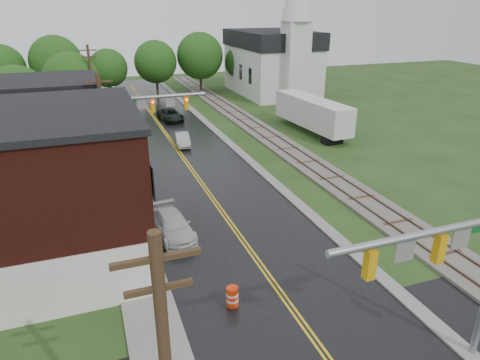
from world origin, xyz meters
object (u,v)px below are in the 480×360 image
construction_barrel (232,297)px  semi_trailer (313,113)px  tree_left_c (20,97)px  tree_left_e (73,82)px  utility_pole_b (105,137)px  traffic_signal_far (144,113)px  utility_pole_c (92,84)px  pickup_white (172,225)px  traffic_signal_near (454,258)px  church (275,56)px  suv_dark (171,115)px  sedan_silver (182,140)px

construction_barrel → semi_trailer: bearing=54.4°
tree_left_c → semi_trailer: tree_left_c is taller
tree_left_e → utility_pole_b: bearing=-85.1°
traffic_signal_far → utility_pole_c: (-3.33, 17.00, -0.25)m
utility_pole_c → pickup_white: size_ratio=1.88×
traffic_signal_near → semi_trailer: (11.65, 30.72, -2.75)m
church → pickup_white: church is taller
suv_dark → semi_trailer: size_ratio=0.41×
utility_pole_b → semi_trailer: size_ratio=0.76×
suv_dark → sedan_silver: (-0.86, -10.20, -0.06)m
utility_pole_b → tree_left_c: bearing=111.5°
tree_left_c → pickup_white: 26.66m
pickup_white → church: bearing=52.8°
traffic_signal_near → utility_pole_c: utility_pole_c is taller
pickup_white → sedan_silver: bearing=69.9°
church → tree_left_e: (-28.85, -7.84, -1.02)m
traffic_signal_far → utility_pole_c: bearing=101.1°
tree_left_e → construction_barrel: size_ratio=8.21×
traffic_signal_near → traffic_signal_far: size_ratio=1.00×
tree_left_c → pickup_white: tree_left_c is taller
traffic_signal_far → construction_barrel: size_ratio=7.39×
utility_pole_c → semi_trailer: utility_pole_c is taller
tree_left_c → construction_barrel: bearing=-70.4°
suv_dark → construction_barrel: bearing=-103.3°
tree_left_c → sedan_silver: tree_left_c is taller
tree_left_c → utility_pole_c: bearing=30.2°
construction_barrel → tree_left_c: bearing=109.6°
sedan_silver → pickup_white: size_ratio=0.78×
tree_left_e → suv_dark: 11.63m
church → tree_left_e: bearing=-164.8°
traffic_signal_near → suv_dark: traffic_signal_near is taller
church → utility_pole_c: (-26.80, -9.74, -1.11)m
church → tree_left_c: 36.59m
traffic_signal_far → utility_pole_c: 17.33m
utility_pole_c → sedan_silver: size_ratio=2.41×
suv_dark → tree_left_e: bearing=158.7°
utility_pole_b → utility_pole_c: (0.00, 22.00, 0.00)m
tree_left_c → construction_barrel: 34.00m
tree_left_c → sedan_silver: bearing=-25.4°
traffic_signal_far → sedan_silver: size_ratio=1.96×
tree_left_e → semi_trailer: 27.48m
traffic_signal_far → traffic_signal_near: bearing=-74.5°
traffic_signal_near → semi_trailer: size_ratio=0.62×
church → utility_pole_b: church is taller
traffic_signal_near → tree_left_e: (-12.32, 43.90, -0.16)m
traffic_signal_far → tree_left_e: tree_left_e is taller
utility_pole_c → tree_left_e: bearing=137.2°
utility_pole_b → utility_pole_c: bearing=90.0°
sedan_silver → utility_pole_c: bearing=131.2°
suv_dark → pickup_white: (-5.44, -27.62, 0.01)m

